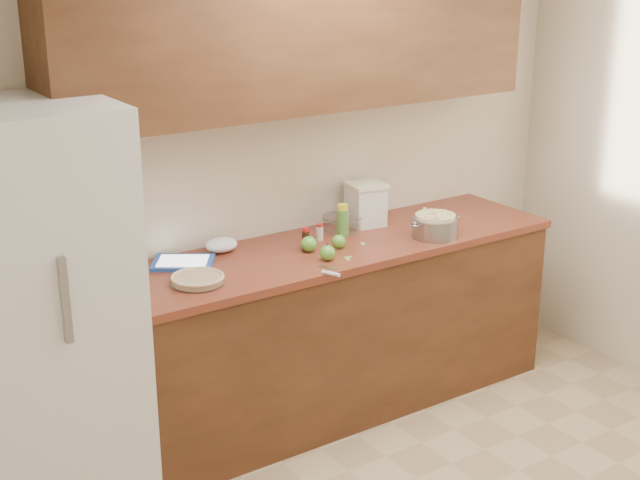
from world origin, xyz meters
TOP-DOWN VIEW (x-y plane):
  - room_shell at (0.00, 0.00)m, footprint 3.60×3.60m
  - counter_run at (0.00, 1.48)m, footprint 2.64×0.68m
  - upper_cabinets at (0.00, 1.63)m, footprint 2.60×0.34m
  - fridge at (-1.44, 1.44)m, footprint 0.70×0.70m
  - pie at (-0.74, 1.37)m, footprint 0.25×0.25m
  - colander at (0.59, 1.28)m, footprint 0.33×0.24m
  - flour_canister at (0.41, 1.65)m, footprint 0.21×0.21m
  - tablet at (-0.69, 1.63)m, footprint 0.36×0.34m
  - paring_knife at (-0.18, 1.13)m, footprint 0.10×0.18m
  - lemon_bottle at (0.20, 1.56)m, footprint 0.06×0.06m
  - cinnamon_shaker at (0.06, 1.57)m, footprint 0.04×0.04m
  - vanilla_bottle at (-0.07, 1.51)m, footprint 0.04×0.04m
  - mixing_bowl at (0.25, 1.64)m, footprint 0.22×0.22m
  - paper_towel at (-0.45, 1.70)m, footprint 0.17×0.14m
  - apple_left at (-0.08, 1.45)m, footprint 0.08×0.08m
  - apple_center at (0.07, 1.42)m, footprint 0.07×0.07m
  - apple_front at (-0.08, 1.30)m, footprint 0.08×0.08m
  - peel_a at (0.05, 1.42)m, footprint 0.04×0.02m
  - peel_b at (0.01, 1.24)m, footprint 0.03×0.04m
  - peel_c at (0.21, 1.40)m, footprint 0.04×0.05m
  - peel_d at (0.01, 1.39)m, footprint 0.03×0.02m
  - peel_e at (0.02, 1.27)m, footprint 0.05×0.02m

SIDE VIEW (x-z plane):
  - counter_run at x=0.00m, z-range 0.00..0.92m
  - fridge at x=-1.44m, z-range 0.00..1.80m
  - peel_a at x=0.05m, z-range 0.92..0.92m
  - peel_b at x=0.01m, z-range 0.92..0.92m
  - peel_c at x=0.21m, z-range 0.92..0.92m
  - peel_d at x=0.01m, z-range 0.92..0.92m
  - peel_e at x=0.02m, z-range 0.92..0.92m
  - paring_knife at x=-0.18m, z-range 0.92..0.94m
  - tablet at x=-0.69m, z-range 0.92..0.94m
  - pie at x=-0.74m, z-range 0.92..0.96m
  - paper_towel at x=-0.45m, z-range 0.92..0.99m
  - apple_center at x=0.07m, z-range 0.91..1.00m
  - apple_front at x=-0.08m, z-range 0.91..1.00m
  - apple_left at x=-0.08m, z-range 0.91..1.01m
  - cinnamon_shaker at x=0.06m, z-range 0.92..1.01m
  - mixing_bowl at x=0.25m, z-range 0.92..1.01m
  - vanilla_bottle at x=-0.07m, z-range 0.92..1.03m
  - colander at x=0.59m, z-range 0.92..1.04m
  - lemon_bottle at x=0.20m, z-range 0.92..1.09m
  - flour_canister at x=0.41m, z-range 0.92..1.16m
  - room_shell at x=0.00m, z-range -0.50..3.10m
  - upper_cabinets at x=0.00m, z-range 1.60..2.30m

